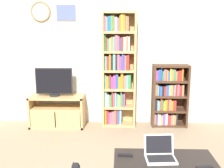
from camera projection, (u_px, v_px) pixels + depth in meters
name	position (u px, v px, depth m)	size (l,w,h in m)	color
wall_back	(101.00, 52.00, 4.66)	(6.52, 0.09, 2.60)	beige
tv_stand	(57.00, 111.00, 4.63)	(0.95, 0.40, 0.56)	tan
television	(54.00, 82.00, 4.52)	(0.64, 0.18, 0.49)	black
bookshelf_tall	(118.00, 69.00, 4.54)	(0.58, 0.28, 1.99)	tan
bookshelf_short	(168.00, 96.00, 4.62)	(0.62, 0.27, 1.10)	#472D1E
coffee_table	(165.00, 164.00, 2.67)	(1.04, 0.51, 0.40)	black
laptop	(160.00, 153.00, 2.69)	(0.32, 0.27, 0.23)	silver
remote_near_laptop	(205.00, 167.00, 2.51)	(0.16, 0.07, 0.02)	black
remote_far_from_laptop	(125.00, 155.00, 2.75)	(0.16, 0.05, 0.02)	black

